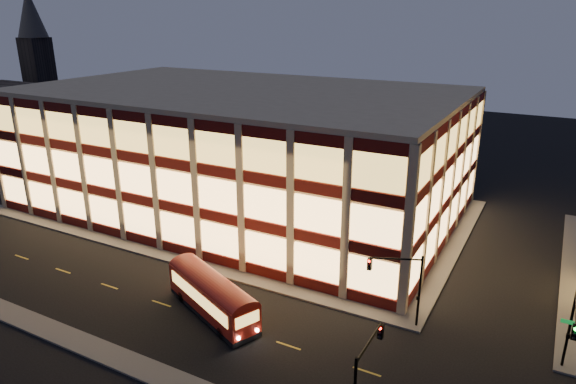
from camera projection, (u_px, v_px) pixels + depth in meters
The scene contains 12 objects.
ground at pixel (172, 264), 49.35m from camera, with size 200.00×200.00×0.00m, color black.
sidewalk_office_south at pixel (155, 252), 51.51m from camera, with size 54.00×2.00×0.15m, color #514F4C.
sidewalk_office_east at pixel (453, 245), 53.10m from camera, with size 2.00×30.00×0.15m, color #514F4C.
sidewalk_tower_west at pixel (573, 269), 48.16m from camera, with size 2.00×30.00×0.15m, color #514F4C.
sidewalk_near at pixel (57, 333), 38.54m from camera, with size 100.00×2.00×0.15m, color #514F4C.
office_building at pixel (241, 149), 62.32m from camera, with size 50.45×30.45×14.50m.
church_tower at pixel (40, 81), 111.06m from camera, with size 5.00×5.00×18.00m, color #2D2621.
church_spire at pixel (30, 12), 106.45m from camera, with size 6.00×6.00×10.00m, color #4C473F.
traffic_signal_far at pixel (401, 278), 38.21m from camera, with size 3.79×1.87×6.00m.
traffic_signal_right at pixel (572, 326), 32.42m from camera, with size 1.20×4.37×6.00m.
traffic_signal_near at pixel (365, 371), 28.27m from camera, with size 0.32×4.45×6.00m.
trolley_bus at pixel (212, 294), 40.45m from camera, with size 10.19×6.36×3.40m.
Camera 1 is at (30.93, -33.65, 22.79)m, focal length 32.00 mm.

